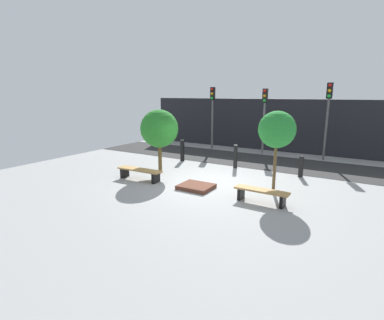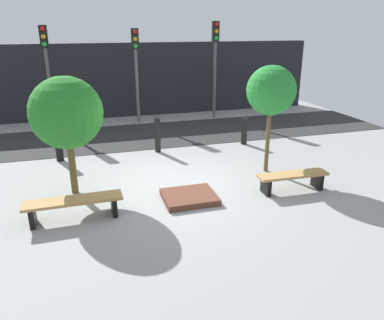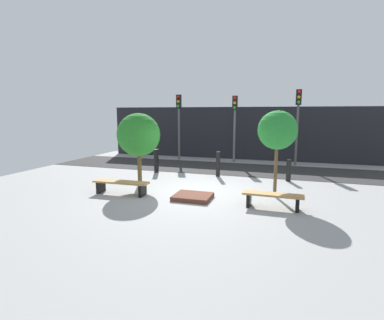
{
  "view_description": "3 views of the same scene",
  "coord_description": "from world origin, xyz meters",
  "px_view_note": "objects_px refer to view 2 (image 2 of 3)",
  "views": [
    {
      "loc": [
        5.25,
        -9.84,
        3.39
      ],
      "look_at": [
        -0.44,
        -0.39,
        0.93
      ],
      "focal_mm": 28.0,
      "sensor_mm": 36.0,
      "label": 1
    },
    {
      "loc": [
        -2.11,
        -8.25,
        3.75
      ],
      "look_at": [
        0.07,
        -0.81,
        0.95
      ],
      "focal_mm": 35.0,
      "sensor_mm": 36.0,
      "label": 2
    },
    {
      "loc": [
        2.84,
        -9.73,
        2.76
      ],
      "look_at": [
        -0.27,
        -0.08,
        1.14
      ],
      "focal_mm": 28.0,
      "sensor_mm": 36.0,
      "label": 3
    }
  ],
  "objects_px": {
    "bench_left": "(74,204)",
    "bollard_left": "(158,135)",
    "planter_bed": "(189,197)",
    "traffic_light_mid_east": "(215,53)",
    "traffic_light_west": "(46,59)",
    "tree_behind_left_bench": "(66,113)",
    "bollard_far_left": "(58,143)",
    "tree_behind_right_bench": "(271,91)",
    "bollard_center": "(244,131)",
    "traffic_light_mid_west": "(136,59)",
    "bench_right": "(292,178)"
  },
  "relations": [
    {
      "from": "bollard_far_left",
      "to": "traffic_light_mid_west",
      "type": "xyz_separation_m",
      "value": [
        2.92,
        3.93,
        1.98
      ]
    },
    {
      "from": "planter_bed",
      "to": "traffic_light_mid_east",
      "type": "bearing_deg",
      "value": 66.62
    },
    {
      "from": "bollard_far_left",
      "to": "bollard_left",
      "type": "height_order",
      "value": "bollard_left"
    },
    {
      "from": "tree_behind_left_bench",
      "to": "traffic_light_mid_east",
      "type": "distance_m",
      "value": 8.62
    },
    {
      "from": "traffic_light_mid_east",
      "to": "bench_right",
      "type": "bearing_deg",
      "value": -95.59
    },
    {
      "from": "bollard_center",
      "to": "traffic_light_mid_west",
      "type": "bearing_deg",
      "value": 126.63
    },
    {
      "from": "bollard_left",
      "to": "bollard_center",
      "type": "bearing_deg",
      "value": 0.0
    },
    {
      "from": "traffic_light_mid_west",
      "to": "traffic_light_mid_east",
      "type": "relative_size",
      "value": 0.93
    },
    {
      "from": "tree_behind_left_bench",
      "to": "traffic_light_west",
      "type": "relative_size",
      "value": 0.73
    },
    {
      "from": "bench_right",
      "to": "bollard_center",
      "type": "height_order",
      "value": "bollard_center"
    },
    {
      "from": "bollard_left",
      "to": "traffic_light_mid_east",
      "type": "height_order",
      "value": "traffic_light_mid_east"
    },
    {
      "from": "bench_right",
      "to": "traffic_light_west",
      "type": "distance_m",
      "value": 9.89
    },
    {
      "from": "bollard_far_left",
      "to": "bollard_center",
      "type": "bearing_deg",
      "value": 0.0
    },
    {
      "from": "traffic_light_mid_west",
      "to": "traffic_light_mid_east",
      "type": "distance_m",
      "value": 3.26
    },
    {
      "from": "bench_left",
      "to": "tree_behind_right_bench",
      "type": "distance_m",
      "value": 5.5
    },
    {
      "from": "bollard_far_left",
      "to": "tree_behind_right_bench",
      "type": "bearing_deg",
      "value": -24.24
    },
    {
      "from": "bench_right",
      "to": "traffic_light_west",
      "type": "bearing_deg",
      "value": 127.93
    },
    {
      "from": "planter_bed",
      "to": "traffic_light_west",
      "type": "xyz_separation_m",
      "value": [
        -3.25,
        7.52,
        2.52
      ]
    },
    {
      "from": "bench_left",
      "to": "tree_behind_right_bench",
      "type": "relative_size",
      "value": 0.69
    },
    {
      "from": "bollard_far_left",
      "to": "traffic_light_west",
      "type": "height_order",
      "value": "traffic_light_west"
    },
    {
      "from": "bench_left",
      "to": "bollard_center",
      "type": "relative_size",
      "value": 2.22
    },
    {
      "from": "tree_behind_left_bench",
      "to": "bollard_left",
      "type": "xyz_separation_m",
      "value": [
        2.5,
        2.44,
        -1.38
      ]
    },
    {
      "from": "tree_behind_right_bench",
      "to": "traffic_light_mid_east",
      "type": "relative_size",
      "value": 0.72
    },
    {
      "from": "bench_right",
      "to": "traffic_light_west",
      "type": "height_order",
      "value": "traffic_light_west"
    },
    {
      "from": "planter_bed",
      "to": "bollard_center",
      "type": "bearing_deg",
      "value": 50.9
    },
    {
      "from": "bench_left",
      "to": "traffic_light_mid_west",
      "type": "xyz_separation_m",
      "value": [
        2.5,
        7.72,
        2.19
      ]
    },
    {
      "from": "bollard_far_left",
      "to": "traffic_light_west",
      "type": "xyz_separation_m",
      "value": [
        -0.33,
        3.93,
        2.05
      ]
    },
    {
      "from": "traffic_light_west",
      "to": "traffic_light_mid_west",
      "type": "bearing_deg",
      "value": -0.0
    },
    {
      "from": "bollard_far_left",
      "to": "bollard_left",
      "type": "distance_m",
      "value": 2.92
    },
    {
      "from": "tree_behind_right_bench",
      "to": "bollard_far_left",
      "type": "height_order",
      "value": "tree_behind_right_bench"
    },
    {
      "from": "tree_behind_left_bench",
      "to": "bench_left",
      "type": "bearing_deg",
      "value": -90.0
    },
    {
      "from": "traffic_light_mid_west",
      "to": "planter_bed",
      "type": "bearing_deg",
      "value": -90.0
    },
    {
      "from": "planter_bed",
      "to": "tree_behind_right_bench",
      "type": "relative_size",
      "value": 0.42
    },
    {
      "from": "bollard_far_left",
      "to": "bollard_left",
      "type": "bearing_deg",
      "value": 0.0
    },
    {
      "from": "bollard_far_left",
      "to": "bollard_center",
      "type": "relative_size",
      "value": 1.22
    },
    {
      "from": "bench_left",
      "to": "tree_behind_left_bench",
      "type": "bearing_deg",
      "value": 88.74
    },
    {
      "from": "tree_behind_left_bench",
      "to": "bollard_center",
      "type": "distance_m",
      "value": 6.12
    },
    {
      "from": "bollard_far_left",
      "to": "bollard_left",
      "type": "relative_size",
      "value": 0.99
    },
    {
      "from": "traffic_light_mid_west",
      "to": "bollard_center",
      "type": "bearing_deg",
      "value": -53.37
    },
    {
      "from": "bench_left",
      "to": "bollard_center",
      "type": "bearing_deg",
      "value": 33.74
    },
    {
      "from": "tree_behind_right_bench",
      "to": "bollard_center",
      "type": "distance_m",
      "value": 3.03
    },
    {
      "from": "bollard_center",
      "to": "bollard_left",
      "type": "bearing_deg",
      "value": 180.0
    },
    {
      "from": "bollard_left",
      "to": "planter_bed",
      "type": "bearing_deg",
      "value": -90.0
    },
    {
      "from": "bench_left",
      "to": "traffic_light_west",
      "type": "distance_m",
      "value": 8.08
    },
    {
      "from": "planter_bed",
      "to": "tree_behind_left_bench",
      "type": "relative_size",
      "value": 0.43
    },
    {
      "from": "tree_behind_left_bench",
      "to": "traffic_light_mid_west",
      "type": "relative_size",
      "value": 0.75
    },
    {
      "from": "bench_left",
      "to": "planter_bed",
      "type": "bearing_deg",
      "value": 3.32
    },
    {
      "from": "bench_left",
      "to": "bollard_center",
      "type": "xyz_separation_m",
      "value": [
        5.42,
        3.79,
        0.11
      ]
    },
    {
      "from": "bench_left",
      "to": "bollard_left",
      "type": "height_order",
      "value": "bollard_left"
    },
    {
      "from": "bench_right",
      "to": "bollard_far_left",
      "type": "height_order",
      "value": "bollard_far_left"
    }
  ]
}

